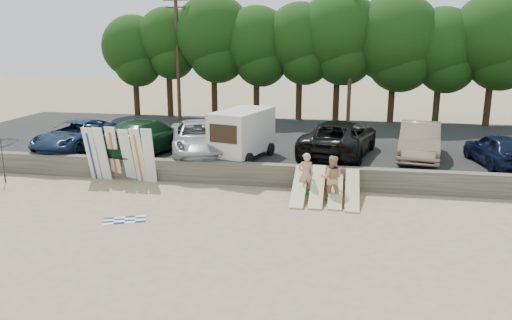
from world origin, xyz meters
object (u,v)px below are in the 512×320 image
at_px(car_1, 146,136).
at_px(beachgoer_a, 306,175).
at_px(beach_umbrella, 4,160).
at_px(car_2, 199,138).
at_px(car_0, 76,135).
at_px(car_4, 420,141).
at_px(car_3, 339,138).
at_px(box_trailer, 242,132).
at_px(beachgoer_b, 332,178).
at_px(cooler, 312,191).
at_px(car_5, 499,149).

bearing_deg(car_1, beachgoer_a, 168.59).
bearing_deg(beach_umbrella, car_2, 28.19).
height_order(car_0, car_4, car_4).
bearing_deg(beach_umbrella, car_3, 19.32).
bearing_deg(car_1, box_trailer, -172.10).
bearing_deg(beachgoer_b, cooler, -35.38).
height_order(car_4, beachgoer_a, car_4).
bearing_deg(car_3, cooler, 88.31).
relative_size(car_0, car_3, 0.85).
bearing_deg(car_3, beachgoer_b, 99.04).
bearing_deg(car_4, beachgoer_b, -119.72).
distance_m(car_0, beachgoer_a, 13.00).
height_order(car_3, beachgoer_b, car_3).
height_order(car_4, cooler, car_4).
xyz_separation_m(beachgoer_b, cooler, (-0.84, 0.66, -0.78)).
distance_m(car_3, car_4, 3.88).
relative_size(beachgoer_a, cooler, 4.89).
distance_m(beachgoer_a, cooler, 0.86).
bearing_deg(car_1, car_2, -165.11).
relative_size(car_5, beachgoer_b, 2.41).
height_order(car_0, beachgoer_a, car_0).
height_order(car_4, beachgoer_b, car_4).
relative_size(car_1, car_2, 1.01).
bearing_deg(car_3, car_0, 15.62).
distance_m(car_3, cooler, 4.83).
distance_m(beachgoer_b, beach_umbrella, 14.74).
bearing_deg(box_trailer, beachgoer_b, -23.76).
bearing_deg(car_3, car_4, -168.50).
xyz_separation_m(box_trailer, car_2, (-2.35, 0.50, -0.50)).
bearing_deg(car_1, car_5, -167.03).
bearing_deg(beach_umbrella, car_5, 11.26).
xyz_separation_m(car_5, beachgoer_b, (-7.46, -4.35, -0.53)).
bearing_deg(cooler, beachgoer_b, -17.17).
distance_m(car_3, beachgoer_b, 5.21).
distance_m(box_trailer, car_0, 9.09).
xyz_separation_m(car_0, beach_umbrella, (-1.21, -4.13, -0.39)).
bearing_deg(car_5, beach_umbrella, 2.30).
relative_size(car_3, car_4, 1.22).
xyz_separation_m(car_3, beachgoer_a, (-1.26, -4.79, -0.67)).
relative_size(car_1, car_5, 1.33).
height_order(box_trailer, car_3, box_trailer).
relative_size(car_3, car_5, 1.43).
bearing_deg(beachgoer_a, car_4, -152.84).
bearing_deg(car_1, beach_umbrella, 50.40).
bearing_deg(car_2, box_trailer, -32.63).
xyz_separation_m(car_4, cooler, (-4.90, -4.53, -1.41)).
bearing_deg(beachgoer_a, beach_umbrella, -14.18).
bearing_deg(beach_umbrella, box_trailer, 20.01).
distance_m(box_trailer, car_3, 4.90).
distance_m(car_0, car_1, 3.95).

